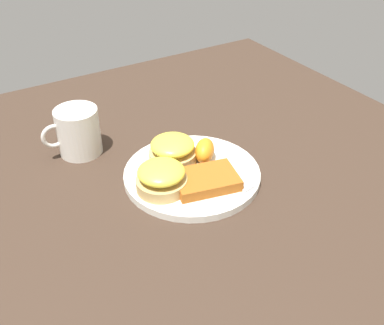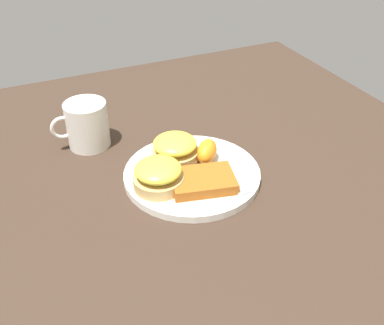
{
  "view_description": "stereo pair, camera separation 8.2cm",
  "coord_description": "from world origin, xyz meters",
  "px_view_note": "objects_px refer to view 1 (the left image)",
  "views": [
    {
      "loc": [
        0.35,
        0.58,
        0.51
      ],
      "look_at": [
        0.0,
        0.0,
        0.03
      ],
      "focal_mm": 42.0,
      "sensor_mm": 36.0,
      "label": 1
    },
    {
      "loc": [
        0.28,
        0.62,
        0.51
      ],
      "look_at": [
        0.0,
        0.0,
        0.03
      ],
      "focal_mm": 42.0,
      "sensor_mm": 36.0,
      "label": 2
    }
  ],
  "objects_px": {
    "orange_wedge": "(205,151)",
    "fork": "(212,165)",
    "sandwich_benedict_left": "(173,150)",
    "cup": "(78,132)",
    "sandwich_benedict_right": "(161,177)",
    "hashbrown_patty": "(208,179)"
  },
  "relations": [
    {
      "from": "sandwich_benedict_left",
      "to": "sandwich_benedict_right",
      "type": "xyz_separation_m",
      "value": [
        0.06,
        0.07,
        0.0
      ]
    },
    {
      "from": "sandwich_benedict_left",
      "to": "orange_wedge",
      "type": "height_order",
      "value": "sandwich_benedict_left"
    },
    {
      "from": "sandwich_benedict_left",
      "to": "fork",
      "type": "height_order",
      "value": "sandwich_benedict_left"
    },
    {
      "from": "orange_wedge",
      "to": "fork",
      "type": "xyz_separation_m",
      "value": [
        -0.0,
        0.02,
        -0.02
      ]
    },
    {
      "from": "sandwich_benedict_left",
      "to": "cup",
      "type": "height_order",
      "value": "cup"
    },
    {
      "from": "cup",
      "to": "orange_wedge",
      "type": "bearing_deg",
      "value": 137.31
    },
    {
      "from": "fork",
      "to": "cup",
      "type": "bearing_deg",
      "value": -46.08
    },
    {
      "from": "hashbrown_patty",
      "to": "cup",
      "type": "height_order",
      "value": "cup"
    },
    {
      "from": "sandwich_benedict_left",
      "to": "cup",
      "type": "distance_m",
      "value": 0.2
    },
    {
      "from": "sandwich_benedict_right",
      "to": "fork",
      "type": "distance_m",
      "value": 0.12
    },
    {
      "from": "sandwich_benedict_left",
      "to": "hashbrown_patty",
      "type": "height_order",
      "value": "sandwich_benedict_left"
    },
    {
      "from": "sandwich_benedict_left",
      "to": "cup",
      "type": "relative_size",
      "value": 0.78
    },
    {
      "from": "sandwich_benedict_left",
      "to": "fork",
      "type": "distance_m",
      "value": 0.08
    },
    {
      "from": "sandwich_benedict_right",
      "to": "cup",
      "type": "distance_m",
      "value": 0.22
    },
    {
      "from": "orange_wedge",
      "to": "cup",
      "type": "xyz_separation_m",
      "value": [
        0.19,
        -0.17,
        0.01
      ]
    },
    {
      "from": "sandwich_benedict_right",
      "to": "hashbrown_patty",
      "type": "bearing_deg",
      "value": 158.34
    },
    {
      "from": "hashbrown_patty",
      "to": "fork",
      "type": "xyz_separation_m",
      "value": [
        -0.04,
        -0.04,
        -0.01
      ]
    },
    {
      "from": "sandwich_benedict_right",
      "to": "fork",
      "type": "bearing_deg",
      "value": -174.15
    },
    {
      "from": "sandwich_benedict_left",
      "to": "fork",
      "type": "xyz_separation_m",
      "value": [
        -0.05,
        0.05,
        -0.02
      ]
    },
    {
      "from": "hashbrown_patty",
      "to": "sandwich_benedict_left",
      "type": "bearing_deg",
      "value": -79.06
    },
    {
      "from": "sandwich_benedict_left",
      "to": "orange_wedge",
      "type": "xyz_separation_m",
      "value": [
        -0.05,
        0.03,
        -0.0
      ]
    },
    {
      "from": "sandwich_benedict_left",
      "to": "sandwich_benedict_right",
      "type": "relative_size",
      "value": 1.0
    }
  ]
}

